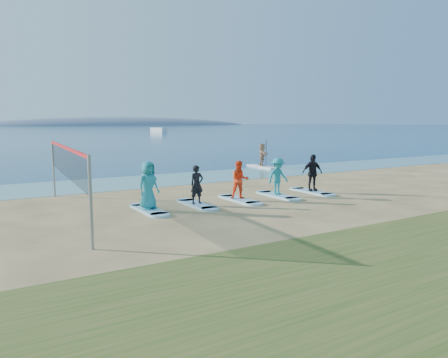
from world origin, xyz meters
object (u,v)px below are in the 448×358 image
student_3 (278,176)px  student_4 (312,173)px  surfboard_1 (197,205)px  student_2 (240,180)px  surfboard_3 (278,195)px  volleyball_net (66,163)px  paddleboarder (262,155)px  surfboard_0 (149,210)px  student_1 (197,184)px  surfboard_2 (240,200)px  student_0 (148,185)px  surfboard_4 (312,192)px  paddleboard (262,167)px  boat_offshore_b (159,133)px

student_3 → student_4: student_4 is taller
surfboard_1 → student_2: student_2 is taller
surfboard_1 → surfboard_3: size_ratio=1.00×
volleyball_net → paddleboarder: bearing=31.6°
surfboard_0 → surfboard_1: (2.03, 0.00, 0.00)m
student_1 → surfboard_2: size_ratio=0.69×
student_0 → student_3: (6.09, 0.00, -0.08)m
surfboard_4 → student_4: 0.90m
student_1 → student_3: student_3 is taller
surfboard_2 → surfboard_4: (4.06, 0.00, 0.00)m
surfboard_2 → surfboard_4: 4.06m
surfboard_1 → student_1: 0.81m
student_1 → student_4: bearing=0.6°
paddleboard → paddleboarder: bearing=0.0°
surfboard_3 → student_3: 0.86m
surfboard_4 → student_0: bearing=180.0°
paddleboarder → surfboard_1: (-10.65, -10.14, -0.89)m
student_2 → surfboard_0: bearing=-157.3°
boat_offshore_b → student_2: bearing=-123.6°
surfboard_1 → student_4: size_ratio=1.29×
student_0 → surfboard_0: bearing=0.0°
surfboard_2 → student_4: bearing=0.0°
surfboard_1 → surfboard_3: bearing=0.0°
surfboard_1 → student_2: 2.20m
surfboard_3 → surfboard_4: bearing=0.0°
surfboard_0 → surfboard_4: bearing=0.0°
surfboard_1 → boat_offshore_b: bearing=67.9°
surfboard_0 → volleyball_net: bearing=166.4°
surfboard_1 → student_4: (6.09, 0.00, 0.90)m
paddleboarder → boat_offshore_b: paddleboarder is taller
volleyball_net → surfboard_2: size_ratio=4.12×
paddleboard → student_0: bearing=-139.9°
volleyball_net → paddleboard: volleyball_net is taller
boat_offshore_b → student_1: size_ratio=3.65×
paddleboarder → surfboard_2: bearing=157.9°
surfboard_1 → surfboard_2: (2.03, 0.00, 0.00)m
surfboard_2 → surfboard_1: bearing=180.0°
surfboard_0 → surfboard_3: size_ratio=1.00×
student_0 → student_2: student_0 is taller
paddleboarder → paddleboard: bearing=0.0°
surfboard_1 → student_2: bearing=0.0°
volleyball_net → surfboard_4: volleyball_net is taller
surfboard_4 → surfboard_0: bearing=180.0°
surfboard_0 → student_2: size_ratio=1.37×
student_4 → student_1: bearing=-165.7°
paddleboard → student_2: 13.34m
student_0 → paddleboarder: bearing=18.6°
surfboard_3 → paddleboarder: bearing=57.0°
paddleboard → surfboard_4: bearing=-112.8°
surfboard_0 → student_3: (6.09, 0.00, 0.86)m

